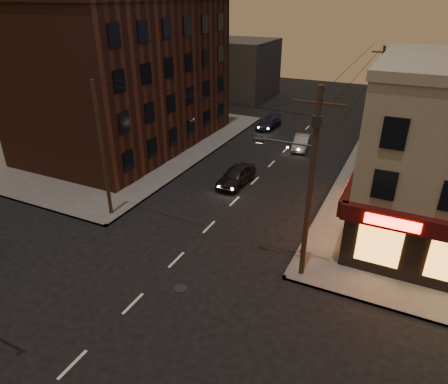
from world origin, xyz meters
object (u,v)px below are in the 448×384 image
Objects in this scene: sedan_near at (236,176)px; fire_hydrant at (302,251)px; sedan_far at (269,123)px; sedan_mid at (302,142)px.

fire_hydrant is at bearing -42.03° from sedan_near.
sedan_far is 24.80m from fire_hydrant.
fire_hydrant is (10.32, -22.55, -0.11)m from sedan_far.
fire_hydrant is (7.51, -7.42, -0.24)m from sedan_near.
sedan_near is at bearing -75.81° from sedan_far.
sedan_mid reaches higher than fire_hydrant.
sedan_mid is at bearing 79.63° from sedan_near.
sedan_mid is at bearing -39.45° from sedan_far.
sedan_near is at bearing -110.53° from sedan_mid.
fire_hydrant is (5.13, -17.70, -0.14)m from sedan_mid.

